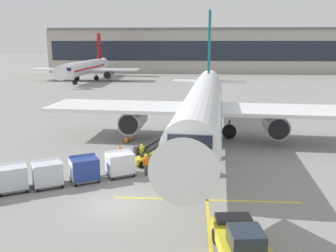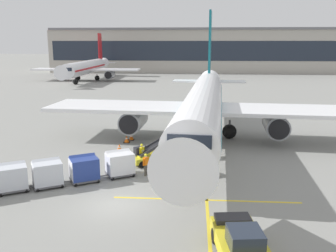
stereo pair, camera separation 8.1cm
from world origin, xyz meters
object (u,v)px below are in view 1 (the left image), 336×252
(ground_crew_by_loader, at_px, (146,163))
(safety_cone_nose_mark, at_px, (119,148))
(baggage_cart_lead, at_px, (120,163))
(baggage_cart_second, at_px, (84,168))
(parked_airplane, at_px, (203,104))
(baggage_cart_third, at_px, (47,173))
(safety_cone_engine_keepout, at_px, (131,137))
(pushback_tug, at_px, (241,242))
(ground_crew_marshaller, at_px, (142,152))
(safety_cone_wingtip, at_px, (126,139))
(baggage_cart_fourth, at_px, (12,177))
(distant_airplane, at_px, (85,68))
(belt_loader, at_px, (153,153))
(ground_crew_by_carts, at_px, (117,164))

(ground_crew_by_loader, distance_m, safety_cone_nose_mark, 6.97)
(baggage_cart_lead, bearing_deg, baggage_cart_second, -149.72)
(parked_airplane, bearing_deg, baggage_cart_third, -129.30)
(safety_cone_engine_keepout, bearing_deg, pushback_tug, -67.28)
(ground_crew_marshaller, bearing_deg, baggage_cart_third, -137.87)
(baggage_cart_lead, distance_m, safety_cone_wingtip, 9.43)
(safety_cone_engine_keepout, distance_m, safety_cone_wingtip, 1.07)
(baggage_cart_second, xyz_separation_m, baggage_cart_third, (-2.26, -1.13, 0.00))
(baggage_cart_second, xyz_separation_m, pushback_tug, (10.11, -9.04, -0.17))
(pushback_tug, bearing_deg, safety_cone_wingtip, 114.51)
(pushback_tug, bearing_deg, baggage_cart_fourth, 154.29)
(distant_airplane, bearing_deg, pushback_tug, -68.90)
(baggage_cart_third, distance_m, baggage_cart_fourth, 2.29)
(belt_loader, relative_size, ground_crew_by_carts, 2.92)
(baggage_cart_fourth, xyz_separation_m, pushback_tug, (14.46, -6.96, -0.17))
(parked_airplane, relative_size, pushback_tug, 9.04)
(baggage_cart_lead, bearing_deg, ground_crew_marshaller, 65.70)
(baggage_cart_fourth, bearing_deg, baggage_cart_lead, 27.23)
(baggage_cart_second, relative_size, ground_crew_by_loader, 1.58)
(safety_cone_engine_keepout, bearing_deg, ground_crew_by_carts, -85.80)
(baggage_cart_lead, xyz_separation_m, pushback_tug, (7.78, -10.40, -0.17))
(safety_cone_nose_mark, bearing_deg, baggage_cart_third, -110.64)
(parked_airplane, bearing_deg, ground_crew_by_carts, -120.25)
(ground_crew_marshaller, bearing_deg, ground_crew_by_loader, -75.54)
(baggage_cart_lead, distance_m, baggage_cart_fourth, 7.51)
(belt_loader, bearing_deg, ground_crew_by_carts, -122.20)
(distant_airplane, bearing_deg, baggage_cart_third, -75.67)
(belt_loader, relative_size, safety_cone_engine_keepout, 7.68)
(ground_crew_marshaller, bearing_deg, pushback_tug, -63.80)
(baggage_cart_lead, bearing_deg, safety_cone_nose_mark, 101.94)
(baggage_cart_fourth, bearing_deg, safety_cone_engine_keepout, 67.31)
(ground_crew_by_loader, bearing_deg, baggage_cart_third, -158.45)
(baggage_cart_lead, relative_size, pushback_tug, 0.60)
(ground_crew_by_loader, xyz_separation_m, safety_cone_wingtip, (-3.19, 9.22, -0.65))
(belt_loader, bearing_deg, ground_crew_marshaller, -150.20)
(safety_cone_engine_keepout, height_order, distant_airplane, distant_airplane)
(belt_loader, relative_size, distant_airplane, 0.14)
(baggage_cart_lead, distance_m, ground_crew_by_loader, 1.98)
(ground_crew_by_loader, height_order, ground_crew_by_carts, same)
(baggage_cart_second, distance_m, baggage_cart_third, 2.53)
(safety_cone_wingtip, bearing_deg, belt_loader, -60.89)
(ground_crew_by_loader, bearing_deg, baggage_cart_lead, -176.95)
(baggage_cart_second, bearing_deg, pushback_tug, -41.78)
(distant_airplane, bearing_deg, belt_loader, -69.17)
(baggage_cart_lead, xyz_separation_m, distant_airplane, (-22.85, 68.97, 2.38))
(baggage_cart_third, bearing_deg, ground_crew_by_carts, 26.28)
(distant_airplane, bearing_deg, baggage_cart_lead, -71.67)
(baggage_cart_fourth, bearing_deg, ground_crew_by_carts, 25.70)
(baggage_cart_third, height_order, safety_cone_nose_mark, baggage_cart_third)
(parked_airplane, height_order, distant_airplane, parked_airplane)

